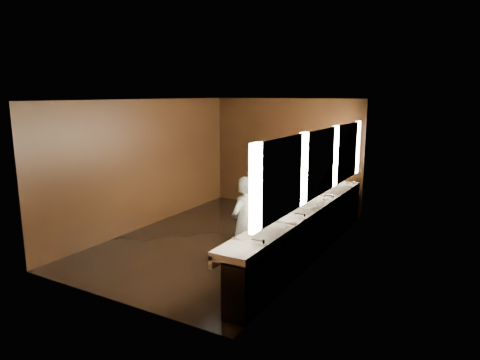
# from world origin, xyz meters

# --- Properties ---
(floor) EXTENTS (6.00, 6.00, 0.00)m
(floor) POSITION_xyz_m (0.00, 0.00, 0.00)
(floor) COLOR black
(floor) RESTS_ON ground
(ceiling) EXTENTS (4.00, 6.00, 0.02)m
(ceiling) POSITION_xyz_m (0.00, 0.00, 2.80)
(ceiling) COLOR #2D2D2B
(ceiling) RESTS_ON wall_back
(wall_back) EXTENTS (4.00, 0.02, 2.80)m
(wall_back) POSITION_xyz_m (0.00, 3.00, 1.40)
(wall_back) COLOR black
(wall_back) RESTS_ON floor
(wall_front) EXTENTS (4.00, 0.02, 2.80)m
(wall_front) POSITION_xyz_m (0.00, -3.00, 1.40)
(wall_front) COLOR black
(wall_front) RESTS_ON floor
(wall_left) EXTENTS (0.02, 6.00, 2.80)m
(wall_left) POSITION_xyz_m (-2.00, 0.00, 1.40)
(wall_left) COLOR black
(wall_left) RESTS_ON floor
(wall_right) EXTENTS (0.02, 6.00, 2.80)m
(wall_right) POSITION_xyz_m (2.00, 0.00, 1.40)
(wall_right) COLOR black
(wall_right) RESTS_ON floor
(sink_counter) EXTENTS (0.55, 5.40, 1.01)m
(sink_counter) POSITION_xyz_m (1.79, 0.00, 0.50)
(sink_counter) COLOR black
(sink_counter) RESTS_ON floor
(mirror_band) EXTENTS (0.06, 5.03, 1.15)m
(mirror_band) POSITION_xyz_m (1.98, -0.00, 1.75)
(mirror_band) COLOR #FFEAC5
(mirror_band) RESTS_ON wall_right
(person) EXTENTS (0.42, 0.60, 1.59)m
(person) POSITION_xyz_m (1.06, -1.08, 0.79)
(person) COLOR #83ABC3
(person) RESTS_ON floor
(trash_bin) EXTENTS (0.37, 0.37, 0.52)m
(trash_bin) POSITION_xyz_m (1.58, -1.55, 0.26)
(trash_bin) COLOR black
(trash_bin) RESTS_ON floor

